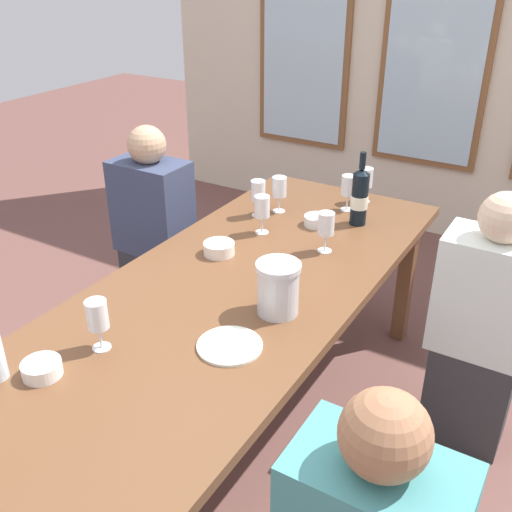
{
  "coord_description": "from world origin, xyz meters",
  "views": [
    {
      "loc": [
        1.06,
        -1.51,
        1.87
      ],
      "look_at": [
        0.0,
        0.25,
        0.79
      ],
      "focal_mm": 41.56,
      "sensor_mm": 36.0,
      "label": 1
    }
  ],
  "objects": [
    {
      "name": "metal_pitcher",
      "position": [
        0.23,
        0.01,
        0.84
      ],
      "size": [
        0.16,
        0.16,
        0.19
      ],
      "color": "silver",
      "rests_on": "dining_table"
    },
    {
      "name": "wine_glass_9",
      "position": [
        -0.15,
        -0.46,
        0.86
      ],
      "size": [
        0.07,
        0.07,
        0.17
      ],
      "color": "white",
      "rests_on": "dining_table"
    },
    {
      "name": "wine_bottle_1",
      "position": [
        0.18,
        0.85,
        0.87
      ],
      "size": [
        0.08,
        0.08,
        0.34
      ],
      "color": "black",
      "rests_on": "dining_table"
    },
    {
      "name": "wine_glass_7",
      "position": [
        0.11,
        1.11,
        0.86
      ],
      "size": [
        0.07,
        0.07,
        0.17
      ],
      "color": "white",
      "rests_on": "dining_table"
    },
    {
      "name": "wine_glass_5",
      "position": [
        -0.25,
        0.69,
        0.86
      ],
      "size": [
        0.07,
        0.07,
        0.17
      ],
      "color": "white",
      "rests_on": "dining_table"
    },
    {
      "name": "wine_glass_0",
      "position": [
        0.08,
        0.97,
        0.86
      ],
      "size": [
        0.07,
        0.07,
        0.17
      ],
      "color": "white",
      "rests_on": "dining_table"
    },
    {
      "name": "dining_table",
      "position": [
        0.0,
        0.0,
        0.67
      ],
      "size": [
        0.92,
        2.47,
        0.74
      ],
      "color": "brown",
      "rests_on": "ground"
    },
    {
      "name": "wine_glass_8",
      "position": [
        -0.14,
        0.54,
        0.86
      ],
      "size": [
        0.07,
        0.07,
        0.17
      ],
      "color": "white",
      "rests_on": "dining_table"
    },
    {
      "name": "tasting_bowl_0",
      "position": [
        0.03,
        0.74,
        0.76
      ],
      "size": [
        0.12,
        0.12,
        0.05
      ],
      "primitive_type": "cylinder",
      "color": "white",
      "rests_on": "dining_table"
    },
    {
      "name": "wine_glass_3",
      "position": [
        0.17,
        0.52,
        0.86
      ],
      "size": [
        0.07,
        0.07,
        0.17
      ],
      "color": "white",
      "rests_on": "dining_table"
    },
    {
      "name": "white_plate_0",
      "position": [
        0.2,
        -0.24,
        0.74
      ],
      "size": [
        0.21,
        0.21,
        0.01
      ],
      "primitive_type": "cylinder",
      "color": "white",
      "rests_on": "dining_table"
    },
    {
      "name": "wine_glass_2",
      "position": [
        -0.19,
        0.79,
        0.86
      ],
      "size": [
        0.07,
        0.07,
        0.17
      ],
      "color": "white",
      "rests_on": "dining_table"
    },
    {
      "name": "back_wall_with_windows",
      "position": [
        0.0,
        2.55,
        1.45
      ],
      "size": [
        4.12,
        0.1,
        2.9
      ],
      "color": "beige",
      "rests_on": "ground"
    },
    {
      "name": "seated_person_1",
      "position": [
        0.83,
        0.59,
        0.53
      ],
      "size": [
        0.38,
        0.24,
        1.11
      ],
      "color": "#333335",
      "rests_on": "ground"
    },
    {
      "name": "tasting_bowl_2",
      "position": [
        -0.19,
        0.27,
        0.77
      ],
      "size": [
        0.13,
        0.13,
        0.05
      ],
      "primitive_type": "cylinder",
      "color": "white",
      "rests_on": "dining_table"
    },
    {
      "name": "ground_plane",
      "position": [
        0.0,
        0.0,
        0.0
      ],
      "size": [
        12.0,
        12.0,
        0.0
      ],
      "primitive_type": "plane",
      "color": "brown"
    },
    {
      "name": "tasting_bowl_1",
      "position": [
        -0.2,
        -0.64,
        0.76
      ],
      "size": [
        0.12,
        0.12,
        0.05
      ],
      "primitive_type": "cylinder",
      "color": "white",
      "rests_on": "dining_table"
    },
    {
      "name": "seated_person_0",
      "position": [
        -0.83,
        0.61,
        0.53
      ],
      "size": [
        0.38,
        0.24,
        1.11
      ],
      "color": "#2E3035",
      "rests_on": "ground"
    }
  ]
}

